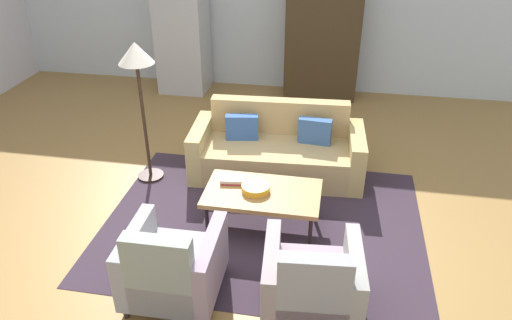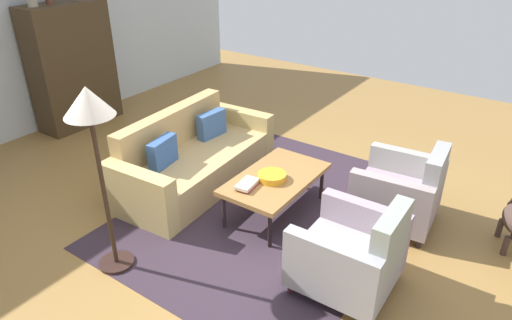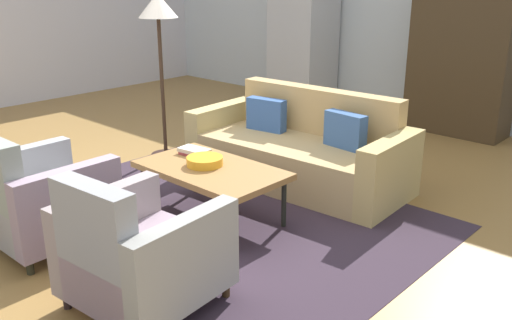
{
  "view_description": "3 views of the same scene",
  "coord_description": "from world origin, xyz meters",
  "px_view_note": "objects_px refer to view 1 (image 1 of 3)",
  "views": [
    {
      "loc": [
        1.16,
        -4.0,
        3.24
      ],
      "look_at": [
        0.35,
        0.58,
        0.56
      ],
      "focal_mm": 34.13,
      "sensor_mm": 36.0,
      "label": 1
    },
    {
      "loc": [
        -3.06,
        -2.07,
        2.86
      ],
      "look_at": [
        0.54,
        0.43,
        0.54
      ],
      "focal_mm": 32.38,
      "sensor_mm": 36.0,
      "label": 2
    },
    {
      "loc": [
        3.58,
        -2.67,
        1.95
      ],
      "look_at": [
        0.74,
        0.4,
        0.5
      ],
      "focal_mm": 38.87,
      "sensor_mm": 36.0,
      "label": 3
    }
  ],
  "objects_px": {
    "coffee_table": "(262,194)",
    "floor_lamp": "(137,66)",
    "armchair_left": "(172,269)",
    "book_stack": "(233,180)",
    "cabinet": "(323,44)",
    "couch": "(277,150)",
    "armchair_right": "(312,287)",
    "refrigerator": "(183,37)",
    "fruit_bowl": "(256,188)"
  },
  "relations": [
    {
      "from": "coffee_table",
      "to": "floor_lamp",
      "type": "xyz_separation_m",
      "value": [
        -1.55,
        0.75,
        1.03
      ]
    },
    {
      "from": "floor_lamp",
      "to": "armchair_left",
      "type": "bearing_deg",
      "value": -63.65
    },
    {
      "from": "book_stack",
      "to": "cabinet",
      "type": "distance_m",
      "value": 3.78
    },
    {
      "from": "couch",
      "to": "floor_lamp",
      "type": "height_order",
      "value": "floor_lamp"
    },
    {
      "from": "armchair_right",
      "to": "cabinet",
      "type": "relative_size",
      "value": 0.49
    },
    {
      "from": "cabinet",
      "to": "armchair_right",
      "type": "bearing_deg",
      "value": -87.24
    },
    {
      "from": "armchair_right",
      "to": "floor_lamp",
      "type": "relative_size",
      "value": 0.51
    },
    {
      "from": "armchair_right",
      "to": "book_stack",
      "type": "xyz_separation_m",
      "value": [
        -0.95,
        1.29,
        0.13
      ]
    },
    {
      "from": "book_stack",
      "to": "floor_lamp",
      "type": "distance_m",
      "value": 1.67
    },
    {
      "from": "couch",
      "to": "armchair_right",
      "type": "relative_size",
      "value": 2.44
    },
    {
      "from": "refrigerator",
      "to": "fruit_bowl",
      "type": "bearing_deg",
      "value": -62.58
    },
    {
      "from": "coffee_table",
      "to": "refrigerator",
      "type": "xyz_separation_m",
      "value": [
        -2.0,
        3.71,
        0.52
      ]
    },
    {
      "from": "fruit_bowl",
      "to": "cabinet",
      "type": "xyz_separation_m",
      "value": [
        0.44,
        3.81,
        0.42
      ]
    },
    {
      "from": "fruit_bowl",
      "to": "refrigerator",
      "type": "bearing_deg",
      "value": 117.42
    },
    {
      "from": "coffee_table",
      "to": "armchair_left",
      "type": "relative_size",
      "value": 1.36
    },
    {
      "from": "armchair_right",
      "to": "fruit_bowl",
      "type": "xyz_separation_m",
      "value": [
        -0.68,
        1.17,
        0.14
      ]
    },
    {
      "from": "fruit_bowl",
      "to": "floor_lamp",
      "type": "height_order",
      "value": "floor_lamp"
    },
    {
      "from": "couch",
      "to": "coffee_table",
      "type": "bearing_deg",
      "value": 86.9
    },
    {
      "from": "fruit_bowl",
      "to": "book_stack",
      "type": "xyz_separation_m",
      "value": [
        -0.27,
        0.12,
        -0.01
      ]
    },
    {
      "from": "armchair_right",
      "to": "coffee_table",
      "type": "bearing_deg",
      "value": 112.38
    },
    {
      "from": "coffee_table",
      "to": "refrigerator",
      "type": "distance_m",
      "value": 4.24
    },
    {
      "from": "cabinet",
      "to": "refrigerator",
      "type": "relative_size",
      "value": 0.97
    },
    {
      "from": "coffee_table",
      "to": "armchair_left",
      "type": "height_order",
      "value": "armchair_left"
    },
    {
      "from": "couch",
      "to": "floor_lamp",
      "type": "xyz_separation_m",
      "value": [
        -1.54,
        -0.44,
        1.16
      ]
    },
    {
      "from": "armchair_left",
      "to": "refrigerator",
      "type": "bearing_deg",
      "value": 105.07
    },
    {
      "from": "armchair_right",
      "to": "fruit_bowl",
      "type": "height_order",
      "value": "armchair_right"
    },
    {
      "from": "couch",
      "to": "armchair_left",
      "type": "distance_m",
      "value": 2.43
    },
    {
      "from": "armchair_left",
      "to": "fruit_bowl",
      "type": "bearing_deg",
      "value": 64.76
    },
    {
      "from": "armchair_right",
      "to": "couch",
      "type": "bearing_deg",
      "value": 99.49
    },
    {
      "from": "coffee_table",
      "to": "book_stack",
      "type": "height_order",
      "value": "book_stack"
    },
    {
      "from": "fruit_bowl",
      "to": "floor_lamp",
      "type": "xyz_separation_m",
      "value": [
        -1.48,
        0.75,
        0.96
      ]
    },
    {
      "from": "refrigerator",
      "to": "couch",
      "type": "bearing_deg",
      "value": -51.72
    },
    {
      "from": "fruit_bowl",
      "to": "floor_lamp",
      "type": "bearing_deg",
      "value": 153.07
    },
    {
      "from": "coffee_table",
      "to": "cabinet",
      "type": "bearing_deg",
      "value": 84.52
    },
    {
      "from": "cabinet",
      "to": "refrigerator",
      "type": "bearing_deg",
      "value": -177.46
    },
    {
      "from": "fruit_bowl",
      "to": "book_stack",
      "type": "height_order",
      "value": "fruit_bowl"
    },
    {
      "from": "book_stack",
      "to": "armchair_right",
      "type": "bearing_deg",
      "value": -53.72
    },
    {
      "from": "armchair_right",
      "to": "armchair_left",
      "type": "bearing_deg",
      "value": 174.94
    },
    {
      "from": "couch",
      "to": "fruit_bowl",
      "type": "relative_size",
      "value": 7.29
    },
    {
      "from": "couch",
      "to": "armchair_left",
      "type": "height_order",
      "value": "armchair_left"
    },
    {
      "from": "cabinet",
      "to": "refrigerator",
      "type": "distance_m",
      "value": 2.36
    },
    {
      "from": "coffee_table",
      "to": "book_stack",
      "type": "relative_size",
      "value": 4.24
    },
    {
      "from": "couch",
      "to": "book_stack",
      "type": "distance_m",
      "value": 1.13
    },
    {
      "from": "fruit_bowl",
      "to": "armchair_left",
      "type": "bearing_deg",
      "value": -114.31
    },
    {
      "from": "armchair_left",
      "to": "armchair_right",
      "type": "relative_size",
      "value": 1.0
    },
    {
      "from": "coffee_table",
      "to": "fruit_bowl",
      "type": "distance_m",
      "value": 0.1
    },
    {
      "from": "coffee_table",
      "to": "armchair_right",
      "type": "xyz_separation_m",
      "value": [
        0.61,
        -1.17,
        -0.07
      ]
    },
    {
      "from": "armchair_right",
      "to": "book_stack",
      "type": "distance_m",
      "value": 1.61
    },
    {
      "from": "refrigerator",
      "to": "coffee_table",
      "type": "bearing_deg",
      "value": -61.71
    },
    {
      "from": "armchair_right",
      "to": "refrigerator",
      "type": "bearing_deg",
      "value": 113.02
    }
  ]
}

